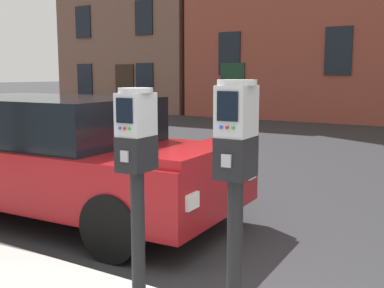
{
  "coord_description": "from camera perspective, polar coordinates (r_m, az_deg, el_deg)",
  "views": [
    {
      "loc": [
        1.64,
        -2.48,
        1.7
      ],
      "look_at": [
        0.12,
        -0.05,
        1.27
      ],
      "focal_mm": 44.72,
      "sensor_mm": 36.0,
      "label": 1
    }
  ],
  "objects": [
    {
      "name": "parking_meter_near_kerb",
      "position": [
        3.03,
        -6.61,
        -2.0
      ],
      "size": [
        0.23,
        0.26,
        1.47
      ],
      "rotation": [
        0.0,
        0.0,
        -1.52
      ],
      "color": "black",
      "rests_on": "sidewalk_slab"
    },
    {
      "name": "parked_car_dark_hatchback",
      "position": [
        5.94,
        -16.11,
        -1.15
      ],
      "size": [
        4.52,
        2.06,
        1.42
      ],
      "rotation": [
        0.0,
        0.0,
        0.06
      ],
      "color": "maroon",
      "rests_on": "ground_plane"
    },
    {
      "name": "townhouse_brownstone",
      "position": [
        24.11,
        -5.08,
        16.71
      ],
      "size": [
        6.97,
        5.57,
        10.4
      ],
      "color": "brown",
      "rests_on": "ground_plane"
    },
    {
      "name": "parking_meter_twin_adjacent",
      "position": [
        2.65,
        5.24,
        -2.64
      ],
      "size": [
        0.23,
        0.26,
        1.52
      ],
      "rotation": [
        0.0,
        0.0,
        -1.52
      ],
      "color": "black",
      "rests_on": "sidewalk_slab"
    }
  ]
}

